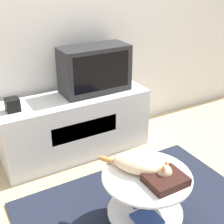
{
  "coord_description": "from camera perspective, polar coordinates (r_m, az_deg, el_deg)",
  "views": [
    {
      "loc": [
        -1.06,
        -1.3,
        1.69
      ],
      "look_at": [
        0.05,
        0.63,
        0.62
      ],
      "focal_mm": 50.0,
      "sensor_mm": 36.0,
      "label": 1
    }
  ],
  "objects": [
    {
      "name": "ground_plane",
      "position": [
        2.38,
        7.06,
        -19.71
      ],
      "size": [
        12.0,
        12.0,
        0.0
      ],
      "primitive_type": "plane",
      "color": "tan"
    },
    {
      "name": "wall_back",
      "position": [
        2.97,
        -9.03,
        17.89
      ],
      "size": [
        8.0,
        0.05,
        2.6
      ],
      "color": "silver",
      "rests_on": "ground_plane"
    },
    {
      "name": "rug",
      "position": [
        2.37,
        7.07,
        -19.54
      ],
      "size": [
        1.72,
        1.43,
        0.02
      ],
      "color": "#1E2333",
      "rests_on": "ground_plane"
    },
    {
      "name": "tv_stand",
      "position": [
        2.98,
        -6.68,
        -2.42
      ],
      "size": [
        1.39,
        0.45,
        0.59
      ],
      "color": "silver",
      "rests_on": "ground_plane"
    },
    {
      "name": "tv",
      "position": [
        2.9,
        -3.18,
        7.81
      ],
      "size": [
        0.64,
        0.29,
        0.43
      ],
      "color": "#232326",
      "rests_on": "tv_stand"
    },
    {
      "name": "speaker",
      "position": [
        2.67,
        -17.74,
        1.28
      ],
      "size": [
        0.11,
        0.11,
        0.11
      ],
      "color": "black",
      "rests_on": "tv_stand"
    },
    {
      "name": "coffee_table",
      "position": [
        2.19,
        6.21,
        -14.71
      ],
      "size": [
        0.6,
        0.6,
        0.41
      ],
      "color": "#B2B2B7",
      "rests_on": "rug"
    },
    {
      "name": "dvd_box",
      "position": [
        2.03,
        9.78,
        -12.11
      ],
      "size": [
        0.25,
        0.2,
        0.05
      ],
      "color": "black",
      "rests_on": "coffee_table"
    },
    {
      "name": "cat",
      "position": [
        2.09,
        5.04,
        -9.64
      ],
      "size": [
        0.34,
        0.46,
        0.13
      ],
      "rotation": [
        0.0,
        0.0,
        -0.97
      ],
      "color": "beige",
      "rests_on": "coffee_table"
    }
  ]
}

